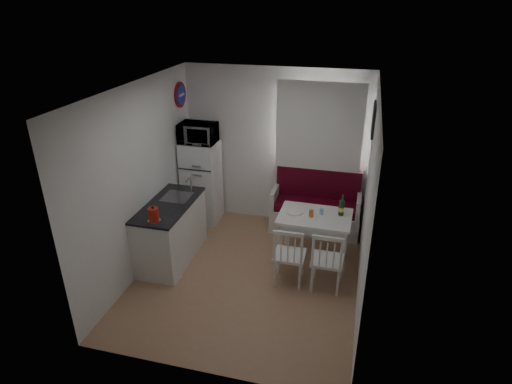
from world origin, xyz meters
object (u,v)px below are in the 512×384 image
at_px(kitchen_counter, 171,231).
at_px(chair_left, 289,251).
at_px(fridge, 202,182).
at_px(wine_bottle, 342,205).
at_px(bench, 315,211).
at_px(dining_table, 315,221).
at_px(microwave, 198,133).
at_px(kettle, 153,214).
at_px(chair_right, 327,256).

xyz_separation_m(kitchen_counter, chair_left, (1.78, -0.23, 0.09)).
xyz_separation_m(kitchen_counter, fridge, (0.02, 1.24, 0.25)).
bearing_deg(wine_bottle, bench, 117.72).
bearing_deg(fridge, dining_table, -22.17).
height_order(fridge, microwave, microwave).
bearing_deg(kitchen_counter, kettle, -84.72).
relative_size(dining_table, wine_bottle, 3.29).
relative_size(chair_right, kettle, 2.14).
distance_m(chair_left, fridge, 2.30).
height_order(chair_right, wine_bottle, wine_bottle).
relative_size(bench, fridge, 1.01).
bearing_deg(chair_right, microwave, 147.89).
relative_size(dining_table, fridge, 0.72).
bearing_deg(microwave, dining_table, -20.94).
bearing_deg(chair_left, wine_bottle, 50.83).
bearing_deg(chair_left, dining_table, 68.38).
distance_m(chair_left, kettle, 1.82).
height_order(chair_left, chair_right, chair_right).
height_order(chair_right, kettle, kettle).
xyz_separation_m(dining_table, kettle, (-1.98, -0.96, 0.33)).
height_order(kitchen_counter, bench, kitchen_counter).
bearing_deg(fridge, kitchen_counter, -90.90).
distance_m(kitchen_counter, wine_bottle, 2.48).
height_order(kitchen_counter, fridge, fridge).
bearing_deg(kettle, wine_bottle, 24.49).
xyz_separation_m(chair_right, wine_bottle, (0.10, 0.76, 0.37)).
relative_size(kitchen_counter, fridge, 0.93).
bearing_deg(bench, kitchen_counter, -145.04).
xyz_separation_m(fridge, microwave, (0.00, -0.05, 0.87)).
distance_m(dining_table, kettle, 2.23).
xyz_separation_m(bench, fridge, (-1.92, -0.11, 0.37)).
relative_size(kitchen_counter, chair_right, 2.79).
xyz_separation_m(bench, dining_table, (0.09, -0.93, 0.34)).
distance_m(chair_left, wine_bottle, 1.04).
relative_size(bench, chair_left, 3.06).
relative_size(chair_left, chair_right, 0.99).
distance_m(chair_right, fridge, 2.71).
distance_m(bench, chair_left, 1.61).
bearing_deg(kettle, kitchen_counter, 95.28).
bearing_deg(dining_table, chair_left, -109.72).
xyz_separation_m(fridge, kettle, (0.03, -1.78, 0.30)).
bearing_deg(fridge, kettle, -89.03).
bearing_deg(kitchen_counter, chair_right, -5.89).
xyz_separation_m(microwave, wine_bottle, (2.36, -0.67, -0.66)).
bearing_deg(chair_right, kettle, -172.11).
distance_m(fridge, microwave, 0.87).
bearing_deg(chair_left, fridge, 139.07).
height_order(microwave, wine_bottle, microwave).
relative_size(chair_left, microwave, 0.81).
xyz_separation_m(kitchen_counter, wine_bottle, (2.38, 0.53, 0.46)).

